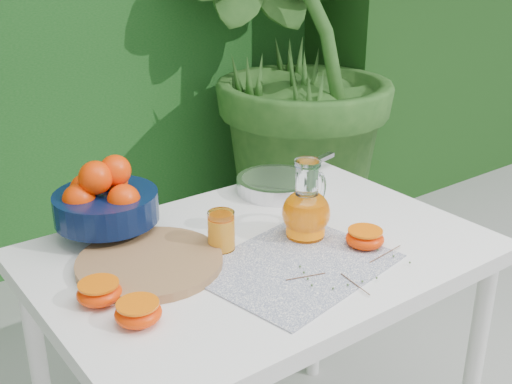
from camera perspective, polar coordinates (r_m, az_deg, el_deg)
potted_plant_right at (r=2.89m, az=2.36°, el=12.18°), size 2.55×2.55×1.81m
white_table at (r=1.51m, az=0.46°, el=-7.68°), size 1.00×0.70×0.75m
placemat at (r=1.39m, az=3.53°, el=-6.50°), size 0.45×0.38×0.00m
cutting_board at (r=1.40m, az=-9.42°, el=-6.19°), size 0.41×0.41×0.02m
fruit_bowl at (r=1.53m, az=-13.30°, el=-0.71°), size 0.31×0.31×0.19m
juice_pitcher at (r=1.49m, az=4.51°, el=-1.60°), size 0.17×0.15×0.19m
juice_tumbler at (r=1.44m, az=-3.10°, el=-3.52°), size 0.08×0.08×0.09m
saute_pan at (r=1.76m, az=1.91°, el=0.76°), size 0.40×0.27×0.04m
orange_halves at (r=1.31m, az=-4.03°, el=-7.64°), size 0.68×0.23×0.04m
thyme_sprigs at (r=1.38m, az=8.46°, el=-6.86°), size 0.31×0.17×0.01m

